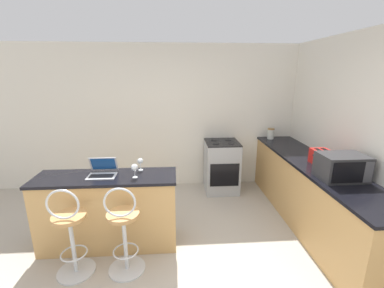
{
  "coord_description": "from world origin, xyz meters",
  "views": [
    {
      "loc": [
        0.13,
        -2.19,
        2.1
      ],
      "look_at": [
        0.4,
        1.68,
        1.02
      ],
      "focal_mm": 24.0,
      "sensor_mm": 36.0,
      "label": 1
    }
  ],
  "objects_px": {
    "toaster": "(322,158)",
    "stove_range": "(221,166)",
    "bar_stool_far": "(124,232)",
    "microwave": "(342,167)",
    "bar_stool_near": "(71,234)",
    "wine_glass_short": "(135,168)",
    "laptop": "(103,171)",
    "storage_jar": "(271,134)",
    "wine_glass_tall": "(140,161)"
  },
  "relations": [
    {
      "from": "toaster",
      "to": "stove_range",
      "type": "relative_size",
      "value": 0.33
    },
    {
      "from": "bar_stool_far",
      "to": "microwave",
      "type": "distance_m",
      "value": 2.52
    },
    {
      "from": "bar_stool_near",
      "to": "wine_glass_short",
      "type": "xyz_separation_m",
      "value": [
        0.63,
        0.42,
        0.56
      ]
    },
    {
      "from": "laptop",
      "to": "bar_stool_near",
      "type": "bearing_deg",
      "value": -113.83
    },
    {
      "from": "storage_jar",
      "to": "bar_stool_near",
      "type": "bearing_deg",
      "value": -143.9
    },
    {
      "from": "toaster",
      "to": "bar_stool_far",
      "type": "bearing_deg",
      "value": -164.79
    },
    {
      "from": "stove_range",
      "to": "storage_jar",
      "type": "bearing_deg",
      "value": 9.73
    },
    {
      "from": "storage_jar",
      "to": "wine_glass_short",
      "type": "bearing_deg",
      "value": -143.2
    },
    {
      "from": "bar_stool_far",
      "to": "laptop",
      "type": "relative_size",
      "value": 3.17
    },
    {
      "from": "wine_glass_tall",
      "to": "bar_stool_near",
      "type": "bearing_deg",
      "value": -135.63
    },
    {
      "from": "bar_stool_near",
      "to": "bar_stool_far",
      "type": "relative_size",
      "value": 1.0
    },
    {
      "from": "bar_stool_near",
      "to": "storage_jar",
      "type": "bearing_deg",
      "value": 36.1
    },
    {
      "from": "laptop",
      "to": "wine_glass_tall",
      "type": "height_order",
      "value": "laptop"
    },
    {
      "from": "bar_stool_far",
      "to": "microwave",
      "type": "relative_size",
      "value": 2.04
    },
    {
      "from": "bar_stool_near",
      "to": "storage_jar",
      "type": "distance_m",
      "value": 3.59
    },
    {
      "from": "wine_glass_tall",
      "to": "wine_glass_short",
      "type": "bearing_deg",
      "value": -98.91
    },
    {
      "from": "bar_stool_far",
      "to": "microwave",
      "type": "bearing_deg",
      "value": 4.96
    },
    {
      "from": "wine_glass_short",
      "to": "wine_glass_tall",
      "type": "xyz_separation_m",
      "value": [
        0.04,
        0.23,
        -0.01
      ]
    },
    {
      "from": "laptop",
      "to": "toaster",
      "type": "height_order",
      "value": "laptop"
    },
    {
      "from": "stove_range",
      "to": "storage_jar",
      "type": "relative_size",
      "value": 4.79
    },
    {
      "from": "bar_stool_near",
      "to": "stove_range",
      "type": "bearing_deg",
      "value": 44.91
    },
    {
      "from": "stove_range",
      "to": "wine_glass_short",
      "type": "xyz_separation_m",
      "value": [
        -1.31,
        -1.52,
        0.58
      ]
    },
    {
      "from": "bar_stool_near",
      "to": "stove_range",
      "type": "xyz_separation_m",
      "value": [
        1.94,
        1.93,
        -0.02
      ]
    },
    {
      "from": "bar_stool_far",
      "to": "storage_jar",
      "type": "relative_size",
      "value": 5.28
    },
    {
      "from": "toaster",
      "to": "wine_glass_tall",
      "type": "height_order",
      "value": "toaster"
    },
    {
      "from": "stove_range",
      "to": "bar_stool_near",
      "type": "bearing_deg",
      "value": -135.09
    },
    {
      "from": "stove_range",
      "to": "wine_glass_tall",
      "type": "distance_m",
      "value": 1.9
    },
    {
      "from": "wine_glass_tall",
      "to": "bar_stool_far",
      "type": "bearing_deg",
      "value": -100.47
    },
    {
      "from": "laptop",
      "to": "storage_jar",
      "type": "relative_size",
      "value": 1.67
    },
    {
      "from": "bar_stool_near",
      "to": "microwave",
      "type": "relative_size",
      "value": 2.04
    },
    {
      "from": "storage_jar",
      "to": "wine_glass_tall",
      "type": "bearing_deg",
      "value": -146.82
    },
    {
      "from": "bar_stool_far",
      "to": "microwave",
      "type": "xyz_separation_m",
      "value": [
        2.45,
        0.21,
        0.58
      ]
    },
    {
      "from": "toaster",
      "to": "wine_glass_tall",
      "type": "bearing_deg",
      "value": -179.4
    },
    {
      "from": "bar_stool_near",
      "to": "toaster",
      "type": "height_order",
      "value": "toaster"
    },
    {
      "from": "bar_stool_near",
      "to": "laptop",
      "type": "distance_m",
      "value": 0.76
    },
    {
      "from": "storage_jar",
      "to": "bar_stool_far",
      "type": "bearing_deg",
      "value": -137.99
    },
    {
      "from": "bar_stool_near",
      "to": "wine_glass_short",
      "type": "distance_m",
      "value": 0.94
    },
    {
      "from": "bar_stool_far",
      "to": "microwave",
      "type": "height_order",
      "value": "microwave"
    },
    {
      "from": "bar_stool_far",
      "to": "storage_jar",
      "type": "height_order",
      "value": "storage_jar"
    },
    {
      "from": "bar_stool_far",
      "to": "toaster",
      "type": "bearing_deg",
      "value": 15.21
    },
    {
      "from": "toaster",
      "to": "wine_glass_tall",
      "type": "xyz_separation_m",
      "value": [
        -2.37,
        -0.02,
        0.02
      ]
    },
    {
      "from": "stove_range",
      "to": "toaster",
      "type": "bearing_deg",
      "value": -48.81
    },
    {
      "from": "laptop",
      "to": "microwave",
      "type": "xyz_separation_m",
      "value": [
        2.76,
        -0.32,
        0.09
      ]
    },
    {
      "from": "laptop",
      "to": "storage_jar",
      "type": "bearing_deg",
      "value": 30.67
    },
    {
      "from": "laptop",
      "to": "wine_glass_tall",
      "type": "distance_m",
      "value": 0.45
    },
    {
      "from": "bar_stool_near",
      "to": "laptop",
      "type": "relative_size",
      "value": 3.17
    },
    {
      "from": "microwave",
      "to": "stove_range",
      "type": "relative_size",
      "value": 0.54
    },
    {
      "from": "toaster",
      "to": "storage_jar",
      "type": "bearing_deg",
      "value": 96.8
    },
    {
      "from": "laptop",
      "to": "toaster",
      "type": "xyz_separation_m",
      "value": [
        2.8,
        0.15,
        0.05
      ]
    },
    {
      "from": "bar_stool_near",
      "to": "bar_stool_far",
      "type": "distance_m",
      "value": 0.55
    }
  ]
}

